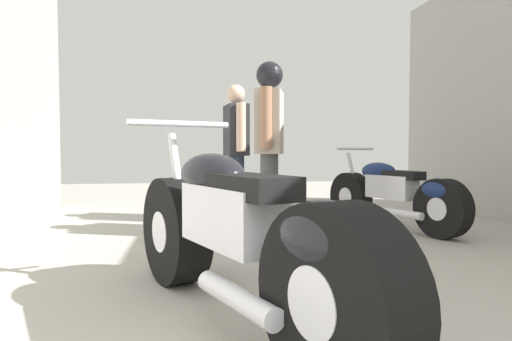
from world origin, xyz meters
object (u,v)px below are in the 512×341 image
object	(u,v)px
motorcycle_black_naked	(394,194)
motorcycle_maroon_cruiser	(236,237)
mechanic_in_blue	(236,144)
mechanic_with_helmet	(269,132)

from	to	relation	value
motorcycle_black_naked	motorcycle_maroon_cruiser	bearing A→B (deg)	-129.20
motorcycle_maroon_cruiser	mechanic_in_blue	distance (m)	3.22
motorcycle_black_naked	mechanic_with_helmet	bearing A→B (deg)	-173.32
mechanic_in_blue	mechanic_with_helmet	bearing A→B (deg)	-75.86
motorcycle_maroon_cruiser	motorcycle_black_naked	xyz separation A→B (m)	(1.95, 2.39, -0.06)
motorcycle_maroon_cruiser	mechanic_with_helmet	xyz separation A→B (m)	(0.56, 2.23, 0.60)
motorcycle_maroon_cruiser	motorcycle_black_naked	distance (m)	3.08
motorcycle_black_naked	mechanic_in_blue	bearing A→B (deg)	154.46
motorcycle_maroon_cruiser	motorcycle_black_naked	size ratio (longest dim) A/B	1.17
motorcycle_maroon_cruiser	mechanic_in_blue	xyz separation A→B (m)	(0.32, 3.17, 0.48)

